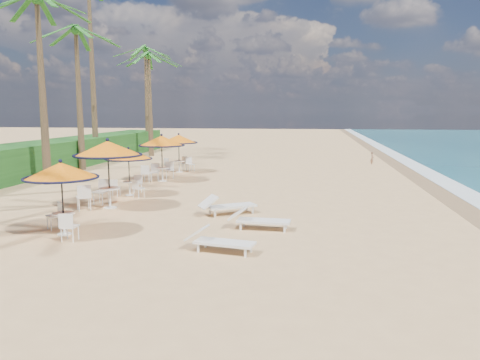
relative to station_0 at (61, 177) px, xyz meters
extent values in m
plane|color=tan|center=(4.83, -0.08, -1.73)|extent=(160.00, 160.00, 0.00)
cube|color=white|center=(14.13, 9.92, -1.73)|extent=(1.20, 140.00, 0.04)
cube|color=olive|center=(13.23, 9.92, -1.73)|extent=(1.40, 140.00, 0.02)
cube|color=#194716|center=(-8.67, 10.92, -0.83)|extent=(3.00, 40.00, 1.80)
cylinder|color=black|center=(0.01, 0.00, -0.64)|extent=(0.05, 0.05, 2.18)
cone|color=orange|center=(0.01, 0.00, 0.21)|extent=(2.18, 2.18, 0.47)
torus|color=black|center=(0.01, 0.00, -0.01)|extent=(2.18, 2.18, 0.07)
sphere|color=black|center=(0.01, 0.00, 0.48)|extent=(0.11, 0.11, 0.11)
cylinder|color=white|center=(0.01, 0.00, -1.09)|extent=(0.66, 0.66, 0.04)
cylinder|color=white|center=(0.01, 0.00, -1.40)|extent=(0.08, 0.08, 0.66)
cylinder|color=black|center=(-0.25, 3.83, -0.45)|extent=(0.06, 0.06, 2.56)
cone|color=orange|center=(-0.25, 3.83, 0.55)|extent=(2.56, 2.56, 0.56)
torus|color=black|center=(-0.25, 3.83, 0.29)|extent=(2.56, 2.56, 0.08)
sphere|color=black|center=(-0.25, 3.83, 0.87)|extent=(0.13, 0.13, 0.13)
cylinder|color=white|center=(-0.25, 3.83, -0.98)|extent=(0.78, 0.78, 0.04)
cylinder|color=white|center=(-0.25, 3.83, -1.34)|extent=(0.09, 0.09, 0.78)
cylinder|color=black|center=(-0.52, 6.47, -0.71)|extent=(0.04, 0.04, 2.04)
cone|color=orange|center=(-0.52, 6.47, 0.09)|extent=(2.04, 2.04, 0.44)
torus|color=black|center=(-0.52, 6.47, -0.12)|extent=(2.04, 2.04, 0.06)
sphere|color=black|center=(-0.52, 6.47, 0.34)|extent=(0.11, 0.11, 0.11)
cylinder|color=white|center=(-0.52, 6.47, -1.13)|extent=(0.62, 0.62, 0.04)
cylinder|color=white|center=(-0.52, 6.47, -1.42)|extent=(0.07, 0.07, 0.62)
cylinder|color=black|center=(-0.39, 10.65, -0.54)|extent=(0.05, 0.05, 2.38)
cone|color=orange|center=(-0.39, 10.65, 0.39)|extent=(2.38, 2.38, 0.52)
torus|color=black|center=(-0.39, 10.65, 0.15)|extent=(2.38, 2.38, 0.07)
sphere|color=black|center=(-0.39, 10.65, 0.69)|extent=(0.12, 0.12, 0.12)
cylinder|color=white|center=(-0.39, 10.65, -1.03)|extent=(0.73, 0.73, 0.04)
cylinder|color=white|center=(-0.39, 10.65, -1.37)|extent=(0.08, 0.08, 0.73)
cylinder|color=black|center=(-0.53, 14.29, -0.61)|extent=(0.05, 0.05, 2.24)
cone|color=orange|center=(-0.53, 14.29, 0.27)|extent=(2.24, 2.24, 0.49)
torus|color=black|center=(-0.53, 14.29, 0.05)|extent=(2.25, 2.25, 0.07)
sphere|color=black|center=(-0.53, 14.29, 0.55)|extent=(0.12, 0.12, 0.12)
cylinder|color=white|center=(-0.53, 14.29, -1.07)|extent=(0.68, 0.68, 0.04)
cylinder|color=white|center=(-0.53, 14.29, -1.39)|extent=(0.08, 0.08, 0.68)
cube|color=white|center=(5.08, -1.02, -1.47)|extent=(1.66, 0.85, 0.07)
cube|color=white|center=(4.30, -0.88, -1.27)|extent=(0.62, 0.66, 0.39)
cube|color=white|center=(5.08, -1.02, -1.62)|extent=(0.06, 0.06, 0.22)
cube|color=white|center=(5.85, 1.49, -1.46)|extent=(1.68, 0.68, 0.07)
cube|color=white|center=(5.03, 1.53, -1.24)|extent=(0.58, 0.63, 0.41)
cube|color=white|center=(5.85, 1.49, -1.61)|extent=(0.06, 0.06, 0.23)
cube|color=white|center=(4.49, 3.49, -1.44)|extent=(1.83, 1.49, 0.07)
cube|color=white|center=(3.75, 3.02, -1.21)|extent=(0.84, 0.86, 0.44)
cube|color=white|center=(4.49, 3.49, -1.61)|extent=(0.06, 0.06, 0.25)
cone|color=brown|center=(-5.82, 8.88, 2.73)|extent=(0.44, 0.44, 8.92)
cone|color=brown|center=(-6.85, 14.55, 2.48)|extent=(0.44, 0.44, 8.42)
sphere|color=#1B611D|center=(-6.85, 14.55, 6.69)|extent=(0.56, 0.56, 0.56)
cone|color=brown|center=(-7.85, 18.55, 4.39)|extent=(0.44, 0.44, 12.24)
cone|color=brown|center=(-5.57, 23.72, 2.23)|extent=(0.44, 0.44, 7.91)
sphere|color=#1B611D|center=(-5.57, 23.72, 6.18)|extent=(0.56, 0.56, 0.56)
cone|color=brown|center=(-7.30, 27.79, 2.76)|extent=(0.44, 0.44, 8.97)
sphere|color=#1B611D|center=(-7.30, 27.79, 7.24)|extent=(0.56, 0.56, 0.56)
imported|color=#8C6147|center=(11.41, 20.12, -1.27)|extent=(0.30, 0.38, 0.93)
camera|label=1|loc=(7.26, -12.66, 1.96)|focal=35.00mm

